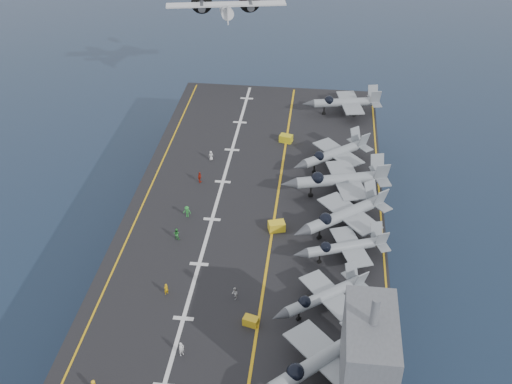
# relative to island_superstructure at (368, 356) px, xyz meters

# --- Properties ---
(ground) EXTENTS (500.00, 500.00, 0.00)m
(ground) POSITION_rel_island_superstructure_xyz_m (-15.00, 30.00, -17.90)
(ground) COLOR #142135
(ground) RESTS_ON ground
(hull) EXTENTS (36.00, 90.00, 10.00)m
(hull) POSITION_rel_island_superstructure_xyz_m (-15.00, 30.00, -12.90)
(hull) COLOR #56595E
(hull) RESTS_ON ground
(flight_deck) EXTENTS (38.00, 92.00, 0.40)m
(flight_deck) POSITION_rel_island_superstructure_xyz_m (-15.00, 30.00, -7.70)
(flight_deck) COLOR black
(flight_deck) RESTS_ON hull
(foul_line) EXTENTS (0.35, 90.00, 0.02)m
(foul_line) POSITION_rel_island_superstructure_xyz_m (-12.00, 30.00, -7.48)
(foul_line) COLOR gold
(foul_line) RESTS_ON flight_deck
(landing_centerline) EXTENTS (0.50, 90.00, 0.02)m
(landing_centerline) POSITION_rel_island_superstructure_xyz_m (-21.00, 30.00, -7.48)
(landing_centerline) COLOR silver
(landing_centerline) RESTS_ON flight_deck
(deck_edge_port) EXTENTS (0.25, 90.00, 0.02)m
(deck_edge_port) POSITION_rel_island_superstructure_xyz_m (-32.00, 30.00, -7.48)
(deck_edge_port) COLOR gold
(deck_edge_port) RESTS_ON flight_deck
(deck_edge_stbd) EXTENTS (0.25, 90.00, 0.02)m
(deck_edge_stbd) POSITION_rel_island_superstructure_xyz_m (3.50, 30.00, -7.48)
(deck_edge_stbd) COLOR gold
(deck_edge_stbd) RESTS_ON flight_deck
(island_superstructure) EXTENTS (5.00, 10.00, 15.00)m
(island_superstructure) POSITION_rel_island_superstructure_xyz_m (0.00, 0.00, 0.00)
(island_superstructure) COLOR #56595E
(island_superstructure) RESTS_ON flight_deck
(fighter_jet_1) EXTENTS (19.24, 18.99, 5.63)m
(fighter_jet_1) POSITION_rel_island_superstructure_xyz_m (-4.43, 3.21, -4.68)
(fighter_jet_1) COLOR #9197A0
(fighter_jet_1) RESTS_ON flight_deck
(fighter_jet_2) EXTENTS (15.70, 14.89, 4.54)m
(fighter_jet_2) POSITION_rel_island_superstructure_xyz_m (-4.35, 13.56, -5.23)
(fighter_jet_2) COLOR gray
(fighter_jet_2) RESTS_ON flight_deck
(fighter_jet_3) EXTENTS (15.01, 12.49, 4.45)m
(fighter_jet_3) POSITION_rel_island_superstructure_xyz_m (-1.79, 23.32, -5.27)
(fighter_jet_3) COLOR #9AA4AB
(fighter_jet_3) RESTS_ON flight_deck
(fighter_jet_4) EXTENTS (18.49, 17.76, 5.37)m
(fighter_jet_4) POSITION_rel_island_superstructure_xyz_m (-2.00, 29.96, -4.82)
(fighter_jet_4) COLOR gray
(fighter_jet_4) RESTS_ON flight_deck
(fighter_jet_5) EXTENTS (18.80, 14.96, 5.72)m
(fighter_jet_5) POSITION_rel_island_superstructure_xyz_m (-2.58, 38.69, -4.64)
(fighter_jet_5) COLOR #A0A8B2
(fighter_jet_5) RESTS_ON flight_deck
(fighter_jet_6) EXTENTS (17.23, 16.57, 5.00)m
(fighter_jet_6) POSITION_rel_island_superstructure_xyz_m (-3.66, 46.84, -5.00)
(fighter_jet_6) COLOR gray
(fighter_jet_6) RESTS_ON flight_deck
(fighter_jet_8) EXTENTS (16.19, 12.44, 5.04)m
(fighter_jet_8) POSITION_rel_island_superstructure_xyz_m (-1.79, 65.75, -4.98)
(fighter_jet_8) COLOR gray
(fighter_jet_8) RESTS_ON flight_deck
(tow_cart_a) EXTENTS (2.01, 1.58, 1.06)m
(tow_cart_a) POSITION_rel_island_superstructure_xyz_m (-12.83, 10.02, -6.97)
(tow_cart_a) COLOR gold
(tow_cart_a) RESTS_ON flight_deck
(tow_cart_b) EXTENTS (2.64, 2.12, 1.38)m
(tow_cart_b) POSITION_rel_island_superstructure_xyz_m (-11.42, 28.57, -6.81)
(tow_cart_b) COLOR yellow
(tow_cart_b) RESTS_ON flight_deck
(tow_cart_c) EXTENTS (2.45, 1.93, 1.29)m
(tow_cart_c) POSITION_rel_island_superstructure_xyz_m (-12.04, 53.90, -6.86)
(tow_cart_c) COLOR gold
(tow_cart_c) RESTS_ON flight_deck
(crew_1) EXTENTS (1.14, 1.17, 1.64)m
(crew_1) POSITION_rel_island_superstructure_xyz_m (-23.99, 13.95, -6.68)
(crew_1) COLOR #DFA40B
(crew_1) RESTS_ON flight_deck
(crew_2) EXTENTS (1.17, 0.90, 1.76)m
(crew_2) POSITION_rel_island_superstructure_xyz_m (-25.09, 25.00, -6.62)
(crew_2) COLOR #2B8734
(crew_2) RESTS_ON flight_deck
(crew_3) EXTENTS (1.14, 0.80, 1.82)m
(crew_3) POSITION_rel_island_superstructure_xyz_m (-24.70, 30.27, -6.59)
(crew_3) COLOR #268C33
(crew_3) RESTS_ON flight_deck
(crew_4) EXTENTS (0.98, 1.25, 1.84)m
(crew_4) POSITION_rel_island_superstructure_xyz_m (-24.58, 39.50, -6.58)
(crew_4) COLOR #AD2310
(crew_4) RESTS_ON flight_deck
(crew_5) EXTENTS (1.21, 1.11, 1.67)m
(crew_5) POSITION_rel_island_superstructure_xyz_m (-23.98, 46.36, -6.66)
(crew_5) COLOR silver
(crew_5) RESTS_ON flight_deck
(crew_6) EXTENTS (1.29, 1.35, 1.88)m
(crew_6) POSITION_rel_island_superstructure_xyz_m (-19.99, 4.47, -6.56)
(crew_6) COLOR silver
(crew_6) RESTS_ON flight_deck
(crew_7) EXTENTS (0.96, 1.18, 1.70)m
(crew_7) POSITION_rel_island_superstructure_xyz_m (-15.34, 14.14, -6.65)
(crew_7) COLOR silver
(crew_7) RESTS_ON flight_deck
(transport_plane) EXTENTS (27.23, 21.11, 5.78)m
(transport_plane) POSITION_rel_island_superstructure_xyz_m (-26.99, 84.52, 4.88)
(transport_plane) COLOR silver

